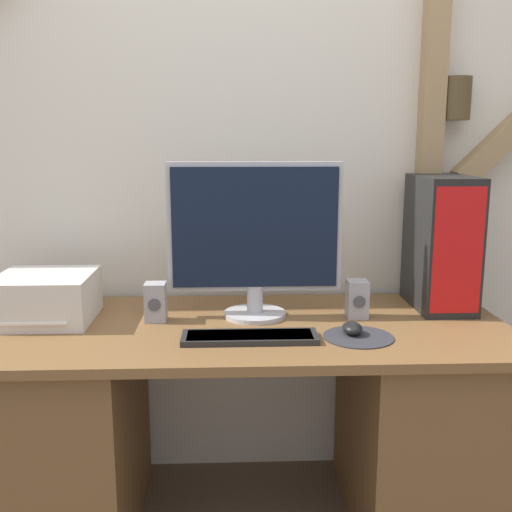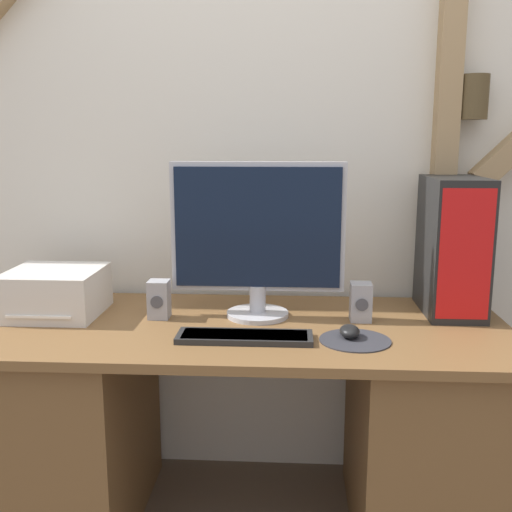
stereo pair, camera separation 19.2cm
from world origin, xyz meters
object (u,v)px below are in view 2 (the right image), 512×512
computer_tower (453,246)px  monitor (258,235)px  keyboard (245,337)px  speaker_left (159,299)px  speaker_right (361,302)px  printer (55,292)px  mouse (350,331)px

computer_tower → monitor: bearing=-172.6°
monitor → keyboard: bearing=-95.8°
computer_tower → speaker_left: (-1.00, -0.13, -0.17)m
computer_tower → speaker_left: bearing=-172.8°
computer_tower → speaker_right: computer_tower is taller
printer → speaker_left: size_ratio=2.39×
keyboard → printer: printer is taller
monitor → keyboard: size_ratio=1.42×
monitor → speaker_left: 0.40m
keyboard → speaker_left: size_ratio=3.18×
speaker_left → speaker_right: bearing=0.8°
keyboard → speaker_left: bearing=145.8°
monitor → computer_tower: bearing=7.4°
computer_tower → printer: (-1.37, -0.10, -0.16)m
mouse → speaker_left: (-0.63, 0.18, 0.04)m
printer → speaker_right: (1.05, -0.01, -0.01)m
monitor → mouse: (0.29, -0.22, -0.26)m
computer_tower → speaker_right: bearing=-159.9°
keyboard → mouse: bearing=5.8°
keyboard → computer_tower: computer_tower is taller
keyboard → mouse: (0.32, 0.03, 0.01)m
computer_tower → mouse: bearing=-141.0°
mouse → computer_tower: computer_tower is taller
speaker_right → computer_tower: bearing=20.1°
speaker_right → speaker_left: bearing=-179.2°
mouse → computer_tower: bearing=39.0°
speaker_left → speaker_right: (0.68, 0.01, 0.00)m
printer → monitor: bearing=1.5°
keyboard → speaker_right: speaker_right is taller
speaker_right → mouse: bearing=-105.9°
speaker_left → mouse: bearing=-15.7°
monitor → keyboard: (-0.03, -0.25, -0.27)m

